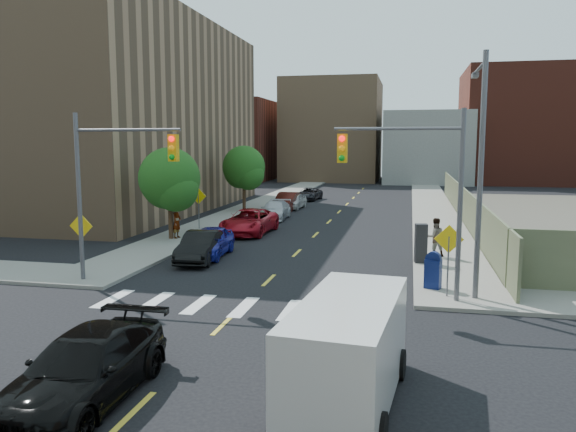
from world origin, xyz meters
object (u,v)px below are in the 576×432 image
at_px(mailbox, 433,270).
at_px(pedestrian_west, 177,222).
at_px(parked_car_blue, 209,242).
at_px(black_sedan, 85,369).
at_px(parked_car_black, 201,247).
at_px(parked_car_maroon, 287,201).
at_px(payphone, 421,243).
at_px(pedestrian_east, 435,237).
at_px(parked_car_silver, 275,210).
at_px(parked_car_red, 249,222).
at_px(parked_car_grey, 309,194).
at_px(cargo_van, 349,347).
at_px(parked_car_white, 294,201).

height_order(mailbox, pedestrian_west, pedestrian_west).
height_order(parked_car_blue, black_sedan, black_sedan).
xyz_separation_m(parked_car_black, parked_car_maroon, (-0.38, 21.50, 0.02)).
bearing_deg(payphone, pedestrian_east, 57.33).
xyz_separation_m(black_sedan, mailbox, (8.01, 11.31, 0.09)).
xyz_separation_m(black_sedan, pedestrian_west, (-6.43, 19.95, 0.34)).
bearing_deg(pedestrian_east, parked_car_silver, -64.96).
bearing_deg(mailbox, parked_car_red, 149.86).
relative_size(parked_car_maroon, pedestrian_east, 2.35).
distance_m(parked_car_blue, payphone, 10.53).
bearing_deg(parked_car_red, parked_car_grey, 92.24).
relative_size(parked_car_red, pedestrian_west, 2.95).
distance_m(parked_car_silver, mailbox, 21.76).
bearing_deg(pedestrian_east, parked_car_grey, -84.36).
bearing_deg(parked_car_silver, payphone, -54.60).
distance_m(parked_car_red, pedestrian_east, 12.52).
relative_size(parked_car_grey, payphone, 2.38).
xyz_separation_m(parked_car_blue, pedestrian_west, (-3.52, 4.03, 0.35)).
distance_m(parked_car_black, cargo_van, 15.97).
height_order(parked_car_blue, payphone, payphone).
xyz_separation_m(parked_car_black, payphone, (10.53, 1.32, 0.34)).
bearing_deg(parked_car_silver, parked_car_red, -91.37).
relative_size(parked_car_maroon, parked_car_grey, 1.03).
bearing_deg(parked_car_silver, parked_car_blue, -91.37).
distance_m(parked_car_blue, cargo_van, 16.99).
bearing_deg(parked_car_white, pedestrian_east, -55.22).
relative_size(parked_car_blue, black_sedan, 0.84).
xyz_separation_m(mailbox, pedestrian_west, (-14.44, 8.64, 0.25)).
distance_m(parked_car_maroon, payphone, 22.94).
bearing_deg(parked_car_black, pedestrian_west, 118.18).
height_order(parked_car_grey, mailbox, mailbox).
bearing_deg(pedestrian_east, black_sedan, 47.71).
distance_m(parked_car_blue, parked_car_red, 7.28).
distance_m(payphone, pedestrian_east, 1.80).
bearing_deg(parked_car_maroon, parked_car_red, -85.14).
bearing_deg(mailbox, pedestrian_east, 104.42).
relative_size(parked_car_white, pedestrian_east, 2.08).
bearing_deg(parked_car_grey, parked_car_blue, -84.79).
bearing_deg(parked_car_white, parked_car_red, -85.32).
bearing_deg(parked_car_white, payphone, -58.75).
relative_size(parked_car_silver, parked_car_white, 1.17).
bearing_deg(parked_car_blue, payphone, -2.49).
bearing_deg(parked_car_grey, parked_car_maroon, -87.41).
height_order(parked_car_black, cargo_van, cargo_van).
bearing_deg(pedestrian_east, pedestrian_west, -25.77).
xyz_separation_m(parked_car_grey, mailbox, (10.92, -33.24, 0.24)).
bearing_deg(parked_car_maroon, parked_car_grey, 90.56).
relative_size(parked_car_white, parked_car_maroon, 0.89).
distance_m(parked_car_black, parked_car_maroon, 21.51).
distance_m(black_sedan, cargo_van, 5.98).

